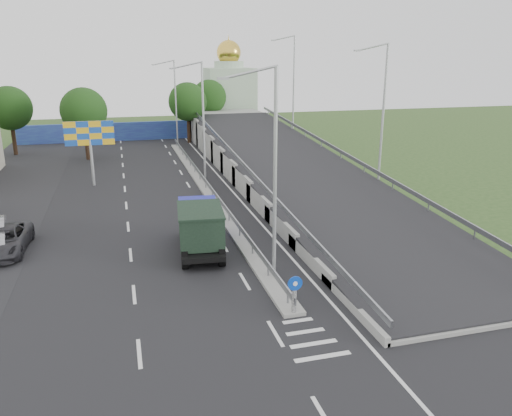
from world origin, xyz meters
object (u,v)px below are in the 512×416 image
object	(u,v)px
lamp_post_mid	(201,117)
lamp_post_far	(174,98)
lamp_post_near	(271,164)
parked_car_c	(4,240)
church	(229,93)
billboard	(90,137)
sign_bollard	(294,294)
dump_truck	(200,225)

from	to	relation	value
lamp_post_mid	lamp_post_far	world-z (taller)	same
lamp_post_near	parked_car_c	xyz separation A→B (m)	(-13.40, 7.32, -5.09)
lamp_post_near	lamp_post_mid	xyz separation A→B (m)	(0.00, 20.00, 0.00)
church	billboard	distance (m)	37.23
parked_car_c	church	bearing A→B (deg)	65.77
sign_bollard	church	distance (m)	58.84
lamp_post_near	lamp_post_mid	size ratio (longest dim) A/B	1.00
lamp_post_mid	church	world-z (taller)	church
lamp_post_near	parked_car_c	world-z (taller)	lamp_post_near
sign_bollard	lamp_post_mid	size ratio (longest dim) A/B	0.17
billboard	dump_truck	distance (m)	18.63
lamp_post_near	lamp_post_far	world-z (taller)	same
lamp_post_mid	lamp_post_far	bearing A→B (deg)	90.00
dump_truck	parked_car_c	world-z (taller)	dump_truck
dump_truck	parked_car_c	distance (m)	11.02
church	billboard	bearing A→B (deg)	-120.70
sign_bollard	church	bearing A→B (deg)	80.19
church	dump_truck	size ratio (longest dim) A/B	2.18
billboard	parked_car_c	distance (m)	15.68
lamp_post_mid	billboard	size ratio (longest dim) A/B	1.83
sign_bollard	lamp_post_near	xyz separation A→B (m)	(0.11, 3.83, 4.77)
lamp_post_mid	billboard	distance (m)	9.47
lamp_post_near	church	bearing A→B (deg)	79.62
lamp_post_near	lamp_post_far	bearing A→B (deg)	90.00
sign_bollard	lamp_post_far	bearing A→B (deg)	89.86
billboard	dump_truck	xyz separation A→B (m)	(6.39, -17.29, -2.68)
lamp_post_far	parked_car_c	xyz separation A→B (m)	(-13.40, -32.68, -5.09)
billboard	parked_car_c	xyz separation A→B (m)	(-4.29, -14.68, -3.46)
lamp_post_far	church	xyz separation A→B (m)	(9.89, 14.00, -0.50)
lamp_post_mid	parked_car_c	world-z (taller)	lamp_post_mid
dump_truck	lamp_post_far	bearing A→B (deg)	91.23
lamp_post_far	parked_car_c	size ratio (longest dim) A/B	1.94
sign_bollard	dump_truck	world-z (taller)	dump_truck
sign_bollard	church	xyz separation A→B (m)	(10.00, 57.83, 4.28)
sign_bollard	billboard	xyz separation A→B (m)	(-9.00, 25.83, 3.15)
lamp_post_near	billboard	bearing A→B (deg)	112.49
church	lamp_post_far	bearing A→B (deg)	-125.24
lamp_post_near	church	xyz separation A→B (m)	(9.89, 54.00, -0.50)
lamp_post_near	lamp_post_mid	world-z (taller)	same
sign_bollard	lamp_post_mid	xyz separation A→B (m)	(0.11, 23.83, 4.77)
lamp_post_near	billboard	world-z (taller)	lamp_post_near
lamp_post_far	church	size ratio (longest dim) A/B	0.73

